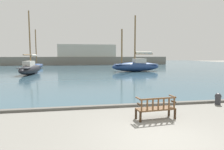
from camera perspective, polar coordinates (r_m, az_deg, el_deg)
ground_plane at (r=6.84m, az=13.30°, el=-16.81°), size 160.00×160.00×0.00m
harbor_water at (r=49.91m, az=-7.39°, el=2.72°), size 100.00×80.00×0.08m
quay_edge_kerb at (r=10.29m, az=4.59°, el=-8.62°), size 40.00×0.30×0.12m
park_bench at (r=8.41m, az=12.45°, el=-9.13°), size 1.64×0.67×0.92m
sailboat_nearest_port at (r=40.58m, az=-20.80°, el=2.61°), size 2.23×6.36×7.31m
sailboat_outer_port at (r=28.68m, az=-22.29°, el=1.75°), size 2.32×7.69×8.30m
sailboat_centre_channel at (r=31.30m, az=6.89°, el=2.70°), size 7.79×2.74×8.51m
mooring_bollard at (r=11.96m, az=28.02°, el=-5.90°), size 0.33×0.33×0.61m
far_breakwater at (r=53.02m, az=-7.45°, el=4.87°), size 44.16×2.40×5.36m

